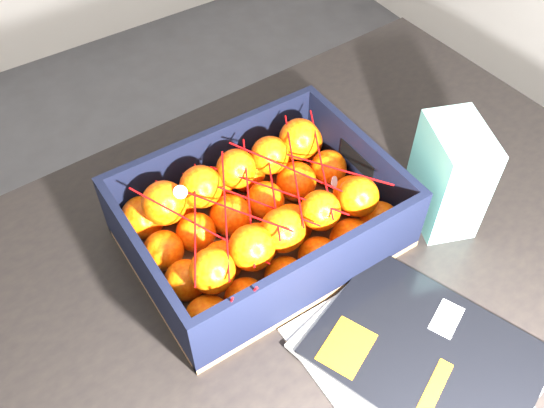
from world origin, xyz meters
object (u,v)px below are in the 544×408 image
table (298,299)px  produce_crate (261,223)px  magazine_stack (415,361)px  retail_carton (449,176)px

table → produce_crate: (-0.02, 0.07, 0.14)m
produce_crate → table: bearing=-73.8°
table → magazine_stack: 0.24m
table → magazine_stack: magazine_stack is taller
table → produce_crate: bearing=106.2°
table → magazine_stack: (0.03, -0.22, 0.11)m
table → retail_carton: 0.31m
produce_crate → retail_carton: size_ratio=2.20×
table → retail_carton: bearing=-9.4°
table → produce_crate: size_ratio=3.20×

